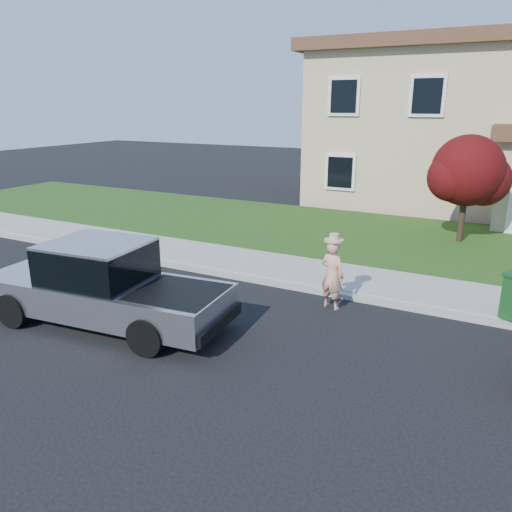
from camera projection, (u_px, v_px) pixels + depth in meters
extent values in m
plane|color=black|center=(239.00, 337.00, 9.67)|extent=(80.00, 80.00, 0.00)
cube|color=gray|center=(337.00, 294.00, 11.66)|extent=(40.00, 0.20, 0.12)
cube|color=gray|center=(351.00, 280.00, 12.59)|extent=(40.00, 2.00, 0.15)
cube|color=#1C3D11|center=(393.00, 239.00, 16.40)|extent=(40.00, 7.00, 0.10)
cube|color=tan|center=(419.00, 129.00, 23.12)|extent=(8.00, 9.00, 6.40)
cube|color=#4C2D1E|center=(426.00, 50.00, 22.12)|extent=(8.80, 9.80, 0.50)
cube|color=white|center=(344.00, 96.00, 19.83)|extent=(1.30, 0.10, 1.50)
cube|color=white|center=(427.00, 96.00, 18.41)|extent=(1.30, 0.10, 1.50)
cube|color=black|center=(340.00, 172.00, 20.71)|extent=(1.30, 0.10, 1.50)
cylinder|color=black|center=(14.00, 310.00, 10.03)|extent=(0.74, 0.33, 0.71)
cylinder|color=black|center=(71.00, 284.00, 11.48)|extent=(0.74, 0.33, 0.71)
cylinder|color=black|center=(147.00, 337.00, 8.88)|extent=(0.74, 0.33, 0.71)
cylinder|color=black|center=(192.00, 304.00, 10.34)|extent=(0.74, 0.33, 0.71)
cube|color=#B2B4B9|center=(106.00, 295.00, 10.08)|extent=(5.23, 2.26, 0.64)
cube|color=black|center=(97.00, 263.00, 9.93)|extent=(2.02, 1.83, 0.76)
cube|color=#B2B4B9|center=(95.00, 244.00, 9.82)|extent=(2.02, 1.83, 0.07)
cube|color=black|center=(178.00, 293.00, 9.38)|extent=(1.74, 1.66, 0.05)
cube|color=black|center=(12.00, 285.00, 11.05)|extent=(0.27, 1.70, 0.36)
cube|color=black|center=(220.00, 323.00, 9.20)|extent=(0.27, 1.70, 0.22)
cube|color=black|center=(100.00, 251.00, 11.07)|extent=(0.13, 0.21, 0.16)
imported|color=#E99D80|center=(332.00, 275.00, 10.83)|extent=(0.64, 0.50, 1.54)
cylinder|color=#CAB581|center=(334.00, 240.00, 10.59)|extent=(0.41, 0.41, 0.04)
cylinder|color=#CAB581|center=(334.00, 237.00, 10.58)|extent=(0.21, 0.21, 0.14)
cylinder|color=black|center=(462.00, 218.00, 15.81)|extent=(0.19, 0.19, 1.53)
sphere|color=#490F0F|center=(468.00, 171.00, 15.37)|extent=(2.20, 2.20, 2.20)
sphere|color=#490F0F|center=(484.00, 180.00, 15.49)|extent=(1.63, 1.63, 1.63)
sphere|color=#490F0F|center=(453.00, 177.00, 15.36)|extent=(1.53, 1.53, 1.53)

